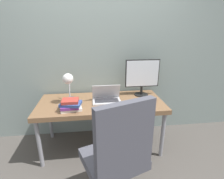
{
  "coord_description": "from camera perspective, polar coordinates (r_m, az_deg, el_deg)",
  "views": [
    {
      "loc": [
        -0.12,
        -1.8,
        1.65
      ],
      "look_at": [
        0.14,
        0.34,
        0.89
      ],
      "focal_mm": 28.0,
      "sensor_mm": 36.0,
      "label": 1
    }
  ],
  "objects": [
    {
      "name": "ground_plane",
      "position": [
        2.44,
        -2.58,
        -22.99
      ],
      "size": [
        12.0,
        12.0,
        0.0
      ],
      "primitive_type": "plane",
      "color": "#514C47"
    },
    {
      "name": "wall_back",
      "position": [
        2.64,
        -4.46,
        11.84
      ],
      "size": [
        8.0,
        0.05,
        2.6
      ],
      "color": "gray",
      "rests_on": "ground_plane"
    },
    {
      "name": "desk",
      "position": [
        2.39,
        -3.53,
        -5.23
      ],
      "size": [
        1.67,
        0.75,
        0.71
      ],
      "color": "brown",
      "rests_on": "ground_plane"
    },
    {
      "name": "laptop",
      "position": [
        2.36,
        -1.83,
        -2.74
      ],
      "size": [
        0.37,
        0.23,
        0.23
      ],
      "color": "silver",
      "rests_on": "desk"
    },
    {
      "name": "monitor",
      "position": [
        2.54,
        9.85,
        4.5
      ],
      "size": [
        0.49,
        0.2,
        0.53
      ],
      "color": "black",
      "rests_on": "desk"
    },
    {
      "name": "desk_lamp",
      "position": [
        2.29,
        -14.11,
        2.79
      ],
      "size": [
        0.13,
        0.28,
        0.4
      ],
      "color": "#4C4C51",
      "rests_on": "desk"
    },
    {
      "name": "office_chair",
      "position": [
        1.61,
        1.99,
        -19.8
      ],
      "size": [
        0.66,
        0.64,
        1.14
      ],
      "color": "black",
      "rests_on": "ground_plane"
    },
    {
      "name": "book_stack",
      "position": [
        2.16,
        -13.37,
        -4.99
      ],
      "size": [
        0.27,
        0.22,
        0.14
      ],
      "color": "silver",
      "rests_on": "desk"
    },
    {
      "name": "tv_remote",
      "position": [
        2.19,
        2.74,
        -5.7
      ],
      "size": [
        0.09,
        0.16,
        0.02
      ],
      "color": "black",
      "rests_on": "desk"
    }
  ]
}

